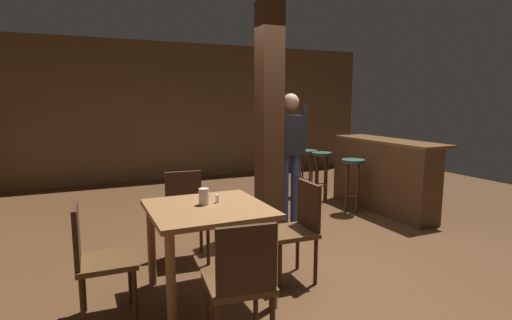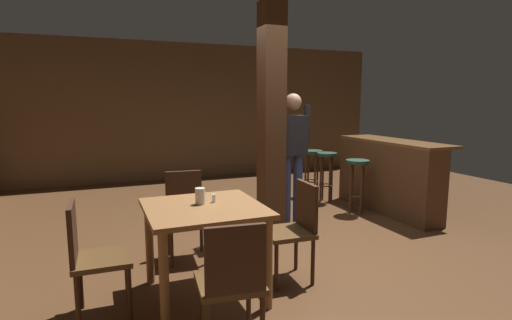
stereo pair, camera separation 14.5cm
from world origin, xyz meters
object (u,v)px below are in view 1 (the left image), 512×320
Objects in this scene: chair_north at (186,211)px; standing_person at (290,151)px; salt_shaker at (217,199)px; bar_stool_near at (353,173)px; chair_east at (297,225)px; bar_stool_far at (306,162)px; chair_south at (241,280)px; napkin_cup at (204,197)px; bar_counter at (382,175)px; dining_table at (208,222)px; bar_stool_mid at (321,166)px; chair_west at (95,256)px.

chair_north is 1.64m from standing_person.
salt_shaker is 3.00m from bar_stool_near.
bar_stool_far is at bearing 57.41° from chair_east.
salt_shaker is 0.09× the size of bar_stool_far.
standing_person reaches higher than bar_stool_far.
napkin_cup is at bearing 88.21° from chair_south.
chair_south is at bearing -136.86° from chair_east.
salt_shaker is at bearing -137.70° from standing_person.
bar_counter is (3.20, 2.34, 0.03)m from chair_south.
bar_stool_far is at bearing 46.56° from dining_table.
bar_stool_mid is at bearing -84.74° from bar_stool_far.
salt_shaker is (0.11, 0.08, 0.17)m from dining_table.
chair_west is (-0.83, 0.81, 0.00)m from chair_south.
chair_east is 0.52× the size of standing_person.
chair_north is 0.86m from salt_shaker.
bar_stool_mid is (3.51, 2.36, 0.08)m from chair_west.
dining_table is 13.41× the size of salt_shaker.
chair_north is at bearing 132.37° from chair_east.
napkin_cup reaches higher than bar_stool_mid.
bar_stool_mid is at bearing 41.70° from salt_shaker.
chair_north and chair_west have the same top height.
chair_east is at bearing -47.63° from chair_north.
chair_east is at bearing -0.49° from dining_table.
chair_south is at bearing -138.38° from bar_stool_near.
bar_stool_far reaches higher than dining_table.
bar_counter is (2.32, 1.51, 0.03)m from chair_east.
bar_stool_far is (1.76, 2.75, 0.09)m from chair_east.
chair_south is 1.16m from chair_west.
dining_table is 0.21m from napkin_cup.
standing_person is 1.80m from bar_stool_far.
standing_person reaches higher than chair_west.
bar_stool_mid is at bearing 121.96° from bar_counter.
chair_west reaches higher than dining_table.
chair_south is 1.00× the size of chair_north.
chair_north is 1.12× the size of bar_stool_far.
chair_south is 4.45m from bar_stool_far.
chair_north is (0.07, 1.72, 0.00)m from chair_south.
chair_east is 1.20m from chair_north.
salt_shaker is at bearing 80.72° from chair_south.
bar_stool_mid is (-0.05, 0.75, 0.01)m from bar_stool_near.
bar_stool_near is (2.69, 1.59, -0.06)m from dining_table.
bar_stool_far is (1.09, 1.38, -0.41)m from standing_person.
bar_stool_near is 0.99× the size of bar_stool_far.
salt_shaker reaches higher than bar_stool_mid.
standing_person is at bearing -139.08° from bar_stool_mid.
dining_table is 0.22m from salt_shaker.
bar_stool_mid is at bearing 49.79° from chair_south.
salt_shaker is 3.38m from bar_counter.
chair_east reaches higher than bar_stool_mid.
salt_shaker is 0.09× the size of bar_stool_near.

